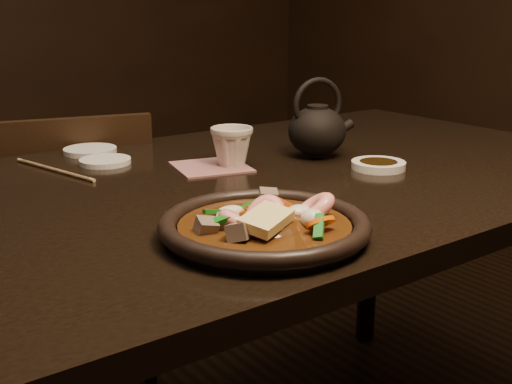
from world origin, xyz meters
TOP-DOWN VIEW (x-y plane):
  - table at (0.00, 0.00)m, footprint 1.60×0.90m
  - chair at (-0.16, 0.57)m, footprint 0.47×0.47m
  - plate at (-0.19, -0.28)m, footprint 0.30×0.30m
  - stirfry at (-0.19, -0.28)m, footprint 0.22×0.18m
  - soy_dish at (0.24, -0.10)m, footprint 0.11×0.11m
  - saucer_left at (-0.19, 0.27)m, footprint 0.11×0.11m
  - saucer_right at (-0.18, 0.38)m, footprint 0.12×0.12m
  - tea_cup at (0.01, 0.09)m, footprint 0.11×0.10m
  - chopsticks at (-0.30, 0.27)m, footprint 0.07×0.26m
  - napkin at (-0.03, 0.11)m, footprint 0.17×0.17m
  - teapot at (0.20, 0.05)m, footprint 0.15×0.12m

SIDE VIEW (x-z plane):
  - chair at x=-0.16m, z-range 0.04..0.86m
  - table at x=0.00m, z-range 0.30..1.05m
  - napkin at x=-0.03m, z-range 0.75..0.75m
  - chopsticks at x=-0.30m, z-range 0.75..0.76m
  - saucer_left at x=-0.19m, z-range 0.75..0.76m
  - saucer_right at x=-0.18m, z-range 0.75..0.76m
  - soy_dish at x=0.24m, z-range 0.75..0.77m
  - plate at x=-0.19m, z-range 0.75..0.78m
  - stirfry at x=-0.19m, z-range 0.74..0.80m
  - tea_cup at x=0.01m, z-range 0.75..0.84m
  - teapot at x=0.20m, z-range 0.73..0.90m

